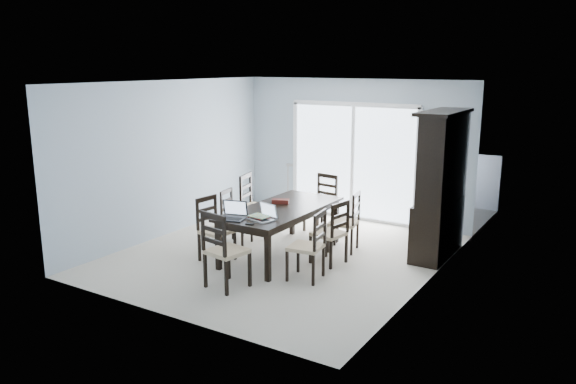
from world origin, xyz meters
name	(u,v)px	position (x,y,z in m)	size (l,w,h in m)	color
floor	(282,255)	(0.00, 0.00, 0.00)	(5.00, 5.00, 0.00)	beige
ceiling	(281,82)	(0.00, 0.00, 2.60)	(5.00, 5.00, 0.00)	white
back_wall	(354,150)	(0.00, 2.50, 1.30)	(4.50, 0.02, 2.60)	#9AAAB7
wall_left	(169,158)	(-2.25, 0.00, 1.30)	(0.02, 5.00, 2.60)	#9AAAB7
wall_right	(430,189)	(2.25, 0.00, 1.30)	(0.02, 5.00, 2.60)	#9AAAB7
balcony	(373,209)	(0.00, 3.50, -0.05)	(4.50, 2.00, 0.10)	gray
railing	(392,172)	(0.00, 4.50, 0.55)	(4.50, 0.06, 1.10)	#99999E
dining_table	(281,212)	(0.00, 0.00, 0.67)	(1.00, 2.20, 0.75)	black
china_hutch	(441,187)	(2.02, 1.25, 1.07)	(0.50, 1.38, 2.20)	black
sliding_door	(353,162)	(0.00, 2.48, 1.09)	(2.52, 0.05, 2.18)	silver
chair_left_near	(212,222)	(-0.78, -0.69, 0.58)	(0.46, 0.45, 1.09)	black
chair_left_mid	(232,211)	(-0.99, 0.07, 0.54)	(0.46, 0.45, 1.02)	black
chair_left_far	(252,198)	(-0.99, 0.64, 0.64)	(0.55, 0.54, 1.21)	black
chair_right_near	(312,238)	(0.90, -0.64, 0.59)	(0.48, 0.47, 1.11)	black
chair_right_mid	(334,226)	(0.87, 0.05, 0.58)	(0.49, 0.48, 1.10)	black
chair_right_far	(349,215)	(0.79, 0.71, 0.58)	(0.49, 0.48, 1.09)	black
chair_end_near	(221,242)	(0.06, -1.54, 0.64)	(0.52, 0.54, 1.20)	black
chair_end_far	(324,196)	(-0.10, 1.53, 0.60)	(0.49, 0.50, 1.14)	black
laptop_dark	(231,215)	(-0.23, -0.94, 0.81)	(0.41, 0.33, 0.25)	black
laptop_silver	(261,216)	(0.14, -0.75, 0.81)	(0.38, 0.31, 0.23)	silver
book_stack	(259,217)	(0.08, -0.69, 0.77)	(0.31, 0.25, 0.05)	maroon
cell_phone	(250,224)	(0.13, -1.00, 0.76)	(0.12, 0.05, 0.01)	black
game_box	(281,201)	(-0.15, 0.21, 0.78)	(0.26, 0.13, 0.06)	#44110D
hot_tub	(340,182)	(-0.73, 3.40, 0.46)	(2.01, 1.86, 0.92)	brown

